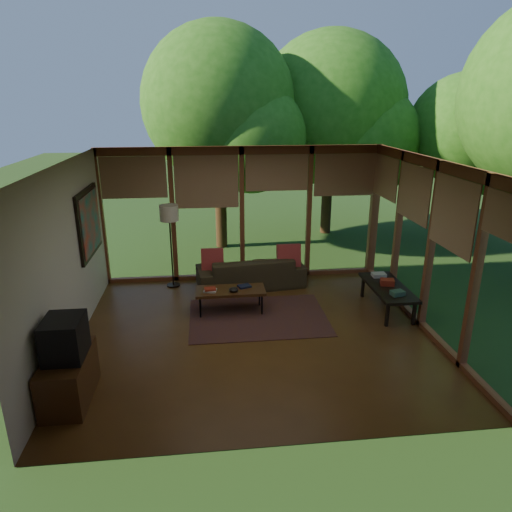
{
  "coord_description": "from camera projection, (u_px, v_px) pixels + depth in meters",
  "views": [
    {
      "loc": [
        -0.72,
        -6.43,
        3.53
      ],
      "look_at": [
        0.08,
        0.7,
        1.07
      ],
      "focal_mm": 32.0,
      "sensor_mm": 36.0,
      "label": 1
    }
  ],
  "objects": [
    {
      "name": "wall_front",
      "position": [
        284.0,
        334.0,
        4.48
      ],
      "size": [
        5.5,
        0.04,
        2.7
      ],
      "primitive_type": "cube",
      "color": "silver",
      "rests_on": "ground"
    },
    {
      "name": "console_book_a",
      "position": [
        397.0,
        293.0,
        7.58
      ],
      "size": [
        0.24,
        0.2,
        0.08
      ],
      "primitive_type": "cube",
      "rotation": [
        0.0,
        0.0,
        0.21
      ],
      "color": "#355E49",
      "rests_on": "side_console"
    },
    {
      "name": "pillow_right",
      "position": [
        289.0,
        256.0,
        8.99
      ],
      "size": [
        0.46,
        0.25,
        0.49
      ],
      "primitive_type": "cube",
      "rotation": [
        -0.21,
        0.0,
        0.0
      ],
      "color": "maroon",
      "rests_on": "sofa"
    },
    {
      "name": "window_wall_right",
      "position": [
        430.0,
        248.0,
        7.12
      ],
      "size": [
        0.12,
        5.0,
        2.7
      ],
      "primitive_type": "cube",
      "color": "brown",
      "rests_on": "ground"
    },
    {
      "name": "ct_bowl",
      "position": [
        234.0,
        290.0,
        7.8
      ],
      "size": [
        0.16,
        0.16,
        0.07
      ],
      "primitive_type": "ellipsoid",
      "color": "black",
      "rests_on": "coffee_table"
    },
    {
      "name": "tree_nw",
      "position": [
        218.0,
        104.0,
        10.59
      ],
      "size": [
        3.58,
        3.58,
        5.25
      ],
      "color": "#3E2A16",
      "rests_on": "ground"
    },
    {
      "name": "sofa",
      "position": [
        251.0,
        271.0,
        9.06
      ],
      "size": [
        2.18,
        1.07,
        0.61
      ],
      "primitive_type": "imported",
      "rotation": [
        0.0,
        0.0,
        3.27
      ],
      "color": "#3D331E",
      "rests_on": "floor"
    },
    {
      "name": "floor_lamp",
      "position": [
        169.0,
        218.0,
        8.71
      ],
      "size": [
        0.36,
        0.36,
        1.65
      ],
      "color": "black",
      "rests_on": "floor"
    },
    {
      "name": "window_wall_back",
      "position": [
        242.0,
        215.0,
        9.18
      ],
      "size": [
        5.5,
        0.12,
        2.7
      ],
      "primitive_type": "cube",
      "color": "brown",
      "rests_on": "ground"
    },
    {
      "name": "console_book_c",
      "position": [
        379.0,
        275.0,
        8.38
      ],
      "size": [
        0.25,
        0.18,
        0.07
      ],
      "primitive_type": "cube",
      "rotation": [
        0.0,
        0.0,
        -0.01
      ],
      "color": "beige",
      "rests_on": "side_console"
    },
    {
      "name": "ct_book_upper",
      "position": [
        210.0,
        289.0,
        7.8
      ],
      "size": [
        0.21,
        0.17,
        0.03
      ],
      "primitive_type": "cube",
      "rotation": [
        0.0,
        0.0,
        0.12
      ],
      "color": "maroon",
      "rests_on": "coffee_table"
    },
    {
      "name": "exterior_lawn",
      "position": [
        461.0,
        209.0,
        15.64
      ],
      "size": [
        40.0,
        40.0,
        0.0
      ],
      "primitive_type": "plane",
      "color": "#26491B",
      "rests_on": "ground"
    },
    {
      "name": "ceiling",
      "position": [
        256.0,
        163.0,
        6.39
      ],
      "size": [
        5.5,
        5.5,
        0.0
      ],
      "primitive_type": "plane",
      "rotation": [
        3.14,
        0.0,
        0.0
      ],
      "color": "white",
      "rests_on": "ground"
    },
    {
      "name": "wall_painting",
      "position": [
        89.0,
        223.0,
        7.79
      ],
      "size": [
        0.06,
        1.35,
        1.15
      ],
      "color": "black",
      "rests_on": "wall_left"
    },
    {
      "name": "tree_far",
      "position": [
        464.0,
        132.0,
        11.5
      ],
      "size": [
        2.88,
        2.88,
        4.22
      ],
      "color": "#3E2A16",
      "rests_on": "ground"
    },
    {
      "name": "ct_book_side",
      "position": [
        244.0,
        286.0,
        7.99
      ],
      "size": [
        0.26,
        0.22,
        0.03
      ],
      "primitive_type": "cube",
      "rotation": [
        0.0,
        0.0,
        0.35
      ],
      "color": "black",
      "rests_on": "coffee_table"
    },
    {
      "name": "ct_book_lower",
      "position": [
        210.0,
        291.0,
        7.81
      ],
      "size": [
        0.24,
        0.2,
        0.03
      ],
      "primitive_type": "cube",
      "rotation": [
        0.0,
        0.0,
        -0.21
      ],
      "color": "beige",
      "rests_on": "coffee_table"
    },
    {
      "name": "floor",
      "position": [
        256.0,
        334.0,
        7.27
      ],
      "size": [
        5.5,
        5.5,
        0.0
      ],
      "primitive_type": "plane",
      "color": "brown",
      "rests_on": "ground"
    },
    {
      "name": "console_book_b",
      "position": [
        387.0,
        282.0,
        8.0
      ],
      "size": [
        0.26,
        0.22,
        0.1
      ],
      "primitive_type": "cube",
      "rotation": [
        0.0,
        0.0,
        -0.24
      ],
      "color": "maroon",
      "rests_on": "side_console"
    },
    {
      "name": "tree_ne",
      "position": [
        330.0,
        110.0,
        11.88
      ],
      "size": [
        3.91,
        3.91,
        5.26
      ],
      "color": "#3E2A16",
      "rests_on": "ground"
    },
    {
      "name": "rug",
      "position": [
        258.0,
        317.0,
        7.83
      ],
      "size": [
        2.33,
        1.65,
        0.01
      ],
      "primitive_type": "cube",
      "color": "brown",
      "rests_on": "floor"
    },
    {
      "name": "side_console",
      "position": [
        388.0,
        288.0,
        7.98
      ],
      "size": [
        0.6,
        1.4,
        0.46
      ],
      "color": "black",
      "rests_on": "floor"
    },
    {
      "name": "television",
      "position": [
        64.0,
        338.0,
        5.42
      ],
      "size": [
        0.45,
        0.55,
        0.5
      ],
      "primitive_type": "cube",
      "color": "black",
      "rests_on": "media_cabinet"
    },
    {
      "name": "media_cabinet",
      "position": [
        69.0,
        378.0,
        5.6
      ],
      "size": [
        0.5,
        1.0,
        0.6
      ],
      "primitive_type": "cube",
      "color": "#4E2C15",
      "rests_on": "floor"
    },
    {
      "name": "coffee_table",
      "position": [
        230.0,
        291.0,
        7.91
      ],
      "size": [
        1.2,
        0.5,
        0.43
      ],
      "color": "#4E2C15",
      "rests_on": "floor"
    },
    {
      "name": "pillow_left",
      "position": [
        212.0,
        260.0,
        8.84
      ],
      "size": [
        0.43,
        0.23,
        0.45
      ],
      "primitive_type": "cube",
      "rotation": [
        -0.21,
        0.0,
        0.0
      ],
      "color": "maroon",
      "rests_on": "sofa"
    },
    {
      "name": "wall_left",
      "position": [
        66.0,
        261.0,
        6.54
      ],
      "size": [
        0.04,
        5.0,
        2.7
      ],
      "primitive_type": "cube",
      "color": "silver",
      "rests_on": "ground"
    }
  ]
}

